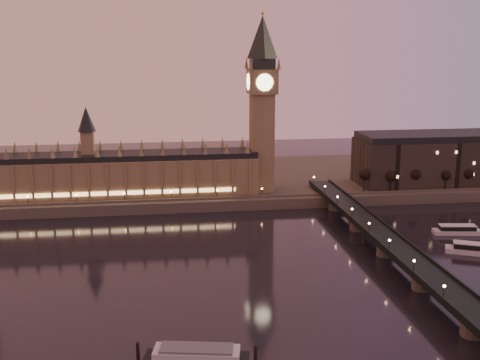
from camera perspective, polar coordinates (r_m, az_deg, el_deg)
The scene contains 14 objects.
ground at distance 241.88m, azimuth -5.75°, elevation -9.71°, with size 700.00×700.00×0.00m, color black.
far_embankment at distance 400.28m, azimuth -2.45°, elevation -0.09°, with size 560.00×130.00×6.00m, color #423D35.
palace_of_westminster at distance 353.10m, azimuth -13.17°, elevation 0.94°, with size 180.00×26.62×52.00m.
big_ben at distance 350.90m, azimuth 2.11°, elevation 8.17°, with size 17.68×17.68×104.00m.
westminster_bridge at distance 259.28m, azimuth 15.06°, elevation -7.22°, with size 13.20×260.00×15.30m.
city_block at distance 413.90m, azimuth 21.41°, elevation 2.18°, with size 155.00×45.00×34.00m.
bare_tree_0 at distance 361.66m, azimuth 11.63°, elevation 0.33°, with size 6.44×6.44×13.10m.
bare_tree_1 at distance 367.57m, azimuth 14.09°, elevation 0.41°, with size 6.44×6.44×13.10m.
bare_tree_2 at distance 374.14m, azimuth 16.47°, elevation 0.48°, with size 6.44×6.44×13.10m.
bare_tree_3 at distance 381.33m, azimuth 18.77°, elevation 0.55°, with size 6.44×6.44×13.10m.
bare_tree_4 at distance 389.11m, azimuth 20.97°, elevation 0.61°, with size 6.44×6.44×13.10m.
cruise_boat_b at distance 291.42m, azimuth 21.57°, elevation -6.14°, with size 27.47×17.71×5.01m.
cruise_boat_c at distance 317.90m, azimuth 19.90°, elevation -4.48°, with size 24.10×9.89×4.68m.
moored_barge at distance 183.61m, azimuth -4.13°, elevation -16.46°, with size 35.17×14.49×6.57m.
Camera 1 is at (-7.19, -223.35, 92.56)m, focal length 45.00 mm.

